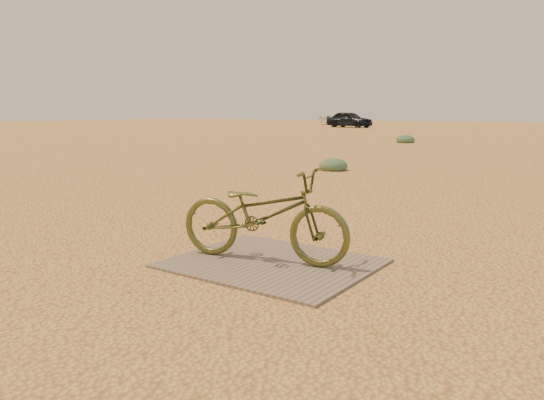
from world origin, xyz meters
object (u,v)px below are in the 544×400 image
Objects in this scene: boat_near_left at (332,118)px; car at (349,119)px; plywood_board at (272,263)px; bicycle at (263,214)px.

car is at bearing -73.49° from boat_near_left.
boat_near_left is at bearing 117.75° from plywood_board.
bicycle is at bearing -147.98° from car.
plywood_board is 0.42m from bicycle.
boat_near_left is (-21.33, 40.72, 0.16)m from bicycle.
bicycle is 0.27× the size of boat_near_left.
car is 8.85m from boat_near_left.
car is (-16.01, 33.65, 0.19)m from bicycle.
bicycle is at bearing 176.46° from plywood_board.
boat_near_left is (-5.32, 7.07, -0.03)m from car.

